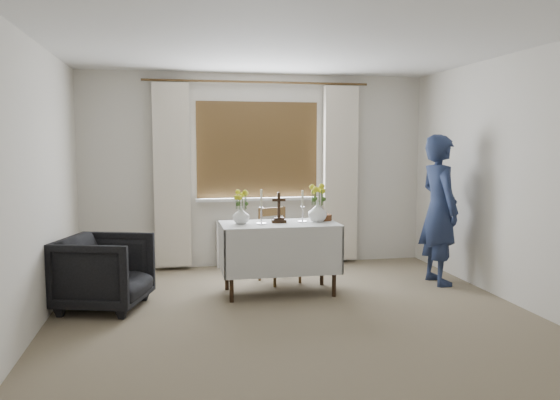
# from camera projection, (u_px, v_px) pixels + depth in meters

# --- Properties ---
(ground) EXTENTS (5.00, 5.00, 0.00)m
(ground) POSITION_uv_depth(u_px,v_px,m) (301.00, 326.00, 4.83)
(ground) COLOR gray
(ground) RESTS_ON ground
(altar_table) EXTENTS (1.24, 0.64, 0.76)m
(altar_table) POSITION_uv_depth(u_px,v_px,m) (279.00, 258.00, 5.84)
(altar_table) COLOR silver
(altar_table) RESTS_ON ground
(wooden_chair) EXTENTS (0.51, 0.51, 0.86)m
(wooden_chair) POSITION_uv_depth(u_px,v_px,m) (280.00, 245.00, 6.31)
(wooden_chair) COLOR brown
(wooden_chair) RESTS_ON ground
(armchair) EXTENTS (0.98, 0.97, 0.72)m
(armchair) POSITION_uv_depth(u_px,v_px,m) (105.00, 272.00, 5.30)
(armchair) COLOR black
(armchair) RESTS_ON ground
(person) EXTENTS (0.42, 0.63, 1.71)m
(person) POSITION_uv_depth(u_px,v_px,m) (439.00, 210.00, 6.22)
(person) COLOR navy
(person) RESTS_ON ground
(radiator) EXTENTS (1.10, 0.10, 0.60)m
(radiator) POSITION_uv_depth(u_px,v_px,m) (259.00, 243.00, 7.16)
(radiator) COLOR silver
(radiator) RESTS_ON ground
(wooden_cross) EXTENTS (0.16, 0.12, 0.33)m
(wooden_cross) POSITION_uv_depth(u_px,v_px,m) (279.00, 207.00, 5.82)
(wooden_cross) COLOR black
(wooden_cross) RESTS_ON altar_table
(candlestick_left) EXTENTS (0.12, 0.12, 0.37)m
(candlestick_left) POSITION_uv_depth(u_px,v_px,m) (261.00, 207.00, 5.70)
(candlestick_left) COLOR white
(candlestick_left) RESTS_ON altar_table
(candlestick_right) EXTENTS (0.10, 0.10, 0.34)m
(candlestick_right) POSITION_uv_depth(u_px,v_px,m) (303.00, 206.00, 5.85)
(candlestick_right) COLOR white
(candlestick_right) RESTS_ON altar_table
(flower_vase_left) EXTENTS (0.21, 0.21, 0.18)m
(flower_vase_left) POSITION_uv_depth(u_px,v_px,m) (241.00, 215.00, 5.74)
(flower_vase_left) COLOR white
(flower_vase_left) RESTS_ON altar_table
(flower_vase_right) EXTENTS (0.26, 0.26, 0.21)m
(flower_vase_right) POSITION_uv_depth(u_px,v_px,m) (317.00, 212.00, 5.89)
(flower_vase_right) COLOR white
(flower_vase_right) RESTS_ON altar_table
(wicker_basket) EXTENTS (0.19, 0.19, 0.07)m
(wicker_basket) POSITION_uv_depth(u_px,v_px,m) (324.00, 217.00, 6.00)
(wicker_basket) COLOR brown
(wicker_basket) RESTS_ON altar_table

